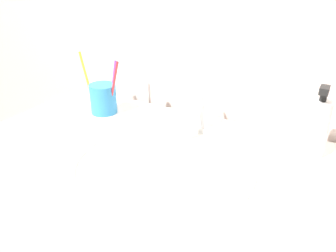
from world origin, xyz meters
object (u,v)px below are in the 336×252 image
at_px(faucet, 199,114).
at_px(soap_dispenser, 316,129).
at_px(toothbrush_cup, 103,99).
at_px(toothbrush_yellow, 85,74).
at_px(toothbrush_red, 114,80).
at_px(toothbrush_purple, 114,77).

bearing_deg(faucet, soap_dispenser, 2.02).
distance_m(toothbrush_cup, soap_dispenser, 0.61).
xyz_separation_m(toothbrush_yellow, toothbrush_red, (0.10, 0.01, -0.01)).
distance_m(toothbrush_purple, toothbrush_red, 0.05).
relative_size(toothbrush_red, soap_dispenser, 1.08).
relative_size(faucet, soap_dispenser, 0.75).
height_order(toothbrush_yellow, toothbrush_red, toothbrush_yellow).
distance_m(faucet, toothbrush_yellow, 0.37).
bearing_deg(toothbrush_cup, toothbrush_purple, 62.18).
relative_size(toothbrush_cup, toothbrush_purple, 0.51).
bearing_deg(faucet, toothbrush_red, -173.60).
distance_m(toothbrush_yellow, soap_dispenser, 0.66).
relative_size(faucet, toothbrush_purple, 0.76).
bearing_deg(soap_dispenser, faucet, -177.98).
height_order(toothbrush_cup, toothbrush_purple, toothbrush_purple).
height_order(faucet, toothbrush_cup, faucet).
bearing_deg(faucet, toothbrush_cup, -175.25).
bearing_deg(toothbrush_yellow, toothbrush_cup, 15.72).
distance_m(toothbrush_purple, toothbrush_yellow, 0.08).
height_order(toothbrush_cup, toothbrush_yellow, toothbrush_yellow).
xyz_separation_m(toothbrush_cup, toothbrush_red, (0.05, -0.00, 0.07)).
xyz_separation_m(faucet, toothbrush_red, (-0.26, -0.03, 0.06)).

